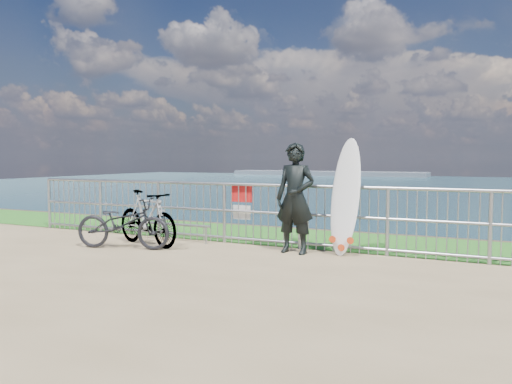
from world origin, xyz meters
The scene contains 8 objects.
grass_strip centered at (0.00, 2.70, 0.01)m, with size 120.00×120.00×0.00m, color #21641B.
seascape centered at (-43.75, 147.49, -4.03)m, with size 260.00×260.00×5.00m.
railing centered at (0.02, 1.60, 0.58)m, with size 10.06×0.10×1.13m.
surfer centered at (1.06, 1.20, 0.92)m, with size 0.67×0.44×1.84m, color black.
surfboard centered at (1.84, 1.44, 0.89)m, with size 0.59×0.54×1.93m.
bicycle_near centered at (-1.79, 0.28, 0.45)m, with size 0.60×1.71×0.90m, color black.
bicycle_far centered at (-1.61, 0.72, 0.50)m, with size 0.47×1.67×1.00m, color black.
bike_rack centered at (-1.46, 1.29, 0.29)m, with size 1.69×0.05×0.35m.
Camera 1 is at (4.00, -6.51, 1.60)m, focal length 35.00 mm.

